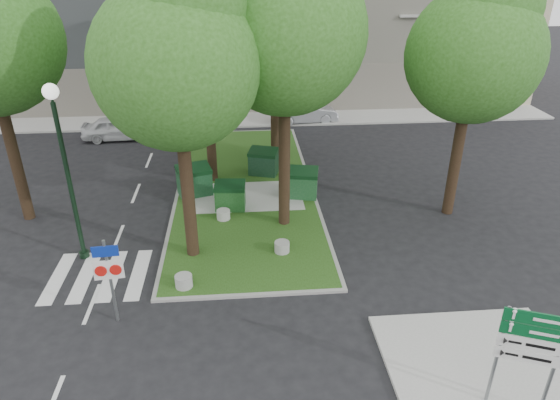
{
  "coord_description": "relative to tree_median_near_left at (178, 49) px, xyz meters",
  "views": [
    {
      "loc": [
        0.35,
        -13.03,
        9.97
      ],
      "look_at": [
        1.69,
        2.78,
        2.0
      ],
      "focal_mm": 32.0,
      "sensor_mm": 36.0,
      "label": 1
    }
  ],
  "objects": [
    {
      "name": "tree_median_near_left",
      "position": [
        0.0,
        0.0,
        0.0
      ],
      "size": [
        5.2,
        5.2,
        10.53
      ],
      "color": "black",
      "rests_on": "ground"
    },
    {
      "name": "litter_bin",
      "position": [
        3.22,
        6.74,
        -6.86
      ],
      "size": [
        0.38,
        0.38,
        0.67
      ],
      "primitive_type": "cylinder",
      "color": "#C28A16",
      "rests_on": "median_island"
    },
    {
      "name": "directional_sign",
      "position": [
        8.08,
        -7.56,
        -5.31
      ],
      "size": [
        1.34,
        0.57,
        2.84
      ],
      "rotation": [
        0.0,
        0.0,
        -0.38
      ],
      "color": "slate",
      "rests_on": "sidewalk_corner"
    },
    {
      "name": "building_sidewalk",
      "position": [
        1.41,
        15.94,
        -7.26
      ],
      "size": [
        42.0,
        3.0,
        0.12
      ],
      "primitive_type": "cube",
      "color": "#999993",
      "rests_on": "ground"
    },
    {
      "name": "dumpster_c",
      "position": [
        2.86,
        6.94,
        -6.58
      ],
      "size": [
        1.59,
        1.32,
        1.28
      ],
      "rotation": [
        0.0,
        0.0,
        -0.3
      ],
      "color": "black",
      "rests_on": "median_island"
    },
    {
      "name": "dumpster_a",
      "position": [
        -0.34,
        4.88,
        -6.54
      ],
      "size": [
        1.72,
        1.43,
        1.37
      ],
      "rotation": [
        0.0,
        0.0,
        0.31
      ],
      "color": "#103B1C",
      "rests_on": "median_island"
    },
    {
      "name": "traffic_sign_pole",
      "position": [
        -2.11,
        -3.44,
        -5.52
      ],
      "size": [
        0.84,
        0.11,
        2.8
      ],
      "rotation": [
        0.0,
        0.0,
        0.08
      ],
      "color": "slate",
      "rests_on": "ground"
    },
    {
      "name": "bollard_left",
      "position": [
        -0.24,
        -2.06,
        -6.99
      ],
      "size": [
        0.57,
        0.57,
        0.41
      ],
      "primitive_type": "cylinder",
      "color": "gray",
      "rests_on": "median_island"
    },
    {
      "name": "bollard_mid",
      "position": [
        0.97,
        2.44,
        -7.0
      ],
      "size": [
        0.55,
        0.55,
        0.39
      ],
      "primitive_type": "cylinder",
      "color": "#A2A29D",
      "rests_on": "median_island"
    },
    {
      "name": "median_island",
      "position": [
        1.91,
        5.44,
        -7.26
      ],
      "size": [
        6.0,
        16.0,
        0.12
      ],
      "primitive_type": "cube",
      "color": "#224212",
      "rests_on": "ground"
    },
    {
      "name": "bollard_right",
      "position": [
        3.13,
        -0.23,
        -7.0
      ],
      "size": [
        0.55,
        0.55,
        0.39
      ],
      "primitive_type": "cylinder",
      "color": "gray",
      "rests_on": "median_island"
    },
    {
      "name": "street_lamp",
      "position": [
        -4.02,
        0.2,
        -3.35
      ],
      "size": [
        0.5,
        0.5,
        6.31
      ],
      "color": "black",
      "rests_on": "ground"
    },
    {
      "name": "median_kerb",
      "position": [
        1.91,
        5.44,
        -7.27
      ],
      "size": [
        6.3,
        16.3,
        0.1
      ],
      "primitive_type": "cube",
      "color": "gray",
      "rests_on": "ground"
    },
    {
      "name": "dumpster_d",
      "position": [
        4.41,
        4.29,
        -6.57
      ],
      "size": [
        1.56,
        1.23,
        1.3
      ],
      "rotation": [
        0.0,
        0.0,
        -0.19
      ],
      "color": "#14431E",
      "rests_on": "median_island"
    },
    {
      "name": "car_silver",
      "position": [
        5.97,
        15.16,
        -6.64
      ],
      "size": [
        4.28,
        1.93,
        1.36
      ],
      "primitive_type": "imported",
      "rotation": [
        0.0,
        0.0,
        1.69
      ],
      "color": "#ACAFB5",
      "rests_on": "ground"
    },
    {
      "name": "zebra_crossing",
      "position": [
        -2.34,
        -1.06,
        -7.31
      ],
      "size": [
        5.0,
        3.0,
        0.01
      ],
      "primitive_type": "cube",
      "color": "silver",
      "rests_on": "ground"
    },
    {
      "name": "car_white",
      "position": [
        -5.35,
        12.94,
        -6.64
      ],
      "size": [
        4.04,
        1.76,
        1.36
      ],
      "primitive_type": "imported",
      "rotation": [
        0.0,
        0.0,
        1.61
      ],
      "color": "silver",
      "rests_on": "ground"
    },
    {
      "name": "tree_median_mid",
      "position": [
        0.5,
        6.5,
        -0.34
      ],
      "size": [
        4.8,
        4.8,
        9.99
      ],
      "color": "black",
      "rests_on": "ground"
    },
    {
      "name": "ground",
      "position": [
        1.41,
        -2.56,
        -7.32
      ],
      "size": [
        120.0,
        120.0,
        0.0
      ],
      "primitive_type": "plane",
      "color": "black",
      "rests_on": "ground"
    },
    {
      "name": "sidewalk_corner",
      "position": [
        7.91,
        -6.06,
        -7.26
      ],
      "size": [
        5.0,
        4.0,
        0.12
      ],
      "primitive_type": "cube",
      "color": "#999993",
      "rests_on": "ground"
    },
    {
      "name": "tree_median_near_right",
      "position": [
        3.5,
        2.0,
        0.67
      ],
      "size": [
        5.6,
        5.6,
        11.46
      ],
      "color": "black",
      "rests_on": "ground"
    },
    {
      "name": "dumpster_b",
      "position": [
        1.26,
        3.37,
        -6.63
      ],
      "size": [
        1.35,
        0.99,
        1.19
      ],
      "rotation": [
        0.0,
        0.0,
        -0.08
      ],
      "color": "#124014",
      "rests_on": "median_island"
    },
    {
      "name": "tree_street_right",
      "position": [
        10.5,
        2.5,
        -0.33
      ],
      "size": [
        5.0,
        5.0,
        10.06
      ],
      "color": "black",
      "rests_on": "ground"
    }
  ]
}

